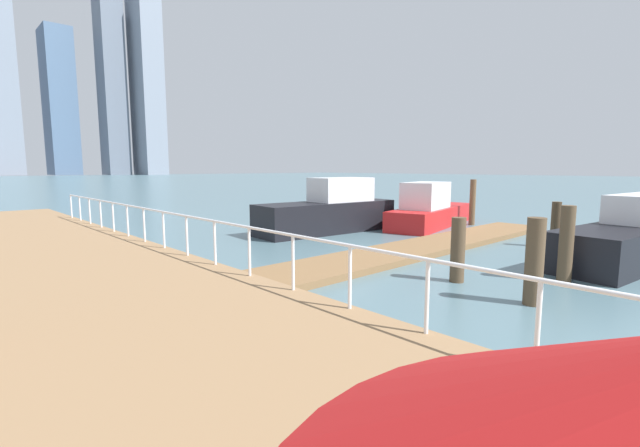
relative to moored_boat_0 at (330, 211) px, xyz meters
name	(u,v)px	position (x,y,z in m)	size (l,w,h in m)	color
ground_plane	(177,229)	(-4.41, 5.11, -0.87)	(300.00, 300.00, 0.00)	slate
floating_dock	(425,247)	(-0.43, -5.02, -0.78)	(14.95, 2.00, 0.18)	olive
boardwalk_railing	(249,238)	(-7.56, -5.36, 0.36)	(0.06, 29.41, 1.08)	white
dock_piling_0	(458,250)	(-3.38, -7.86, -0.10)	(0.33, 0.33, 1.54)	brown
dock_piling_1	(566,244)	(-1.50, -9.60, 0.04)	(0.32, 0.32, 1.82)	brown
dock_piling_2	(472,202)	(6.48, -3.00, 0.20)	(0.28, 0.28, 2.15)	brown
dock_piling_3	(534,262)	(-3.86, -9.78, 0.00)	(0.35, 0.35, 1.74)	brown
dock_piling_4	(555,225)	(3.14, -7.80, -0.09)	(0.30, 0.30, 1.56)	#473826
moored_boat_0	(330,211)	(0.00, 0.00, 0.00)	(6.40, 2.37, 2.27)	black
moored_boat_1	(636,236)	(2.47, -10.18, -0.12)	(7.04, 2.60, 1.91)	black
moored_boat_3	(430,210)	(4.60, -1.91, -0.13)	(6.99, 3.32, 2.05)	red
skyline_tower_4	(60,103)	(27.20, 169.36, 25.05)	(8.97, 13.88, 51.84)	slate
skyline_tower_5	(112,85)	(41.53, 156.70, 31.61)	(7.53, 10.44, 64.95)	slate
skyline_tower_6	(147,87)	(51.81, 150.29, 31.12)	(7.94, 13.28, 63.97)	gray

